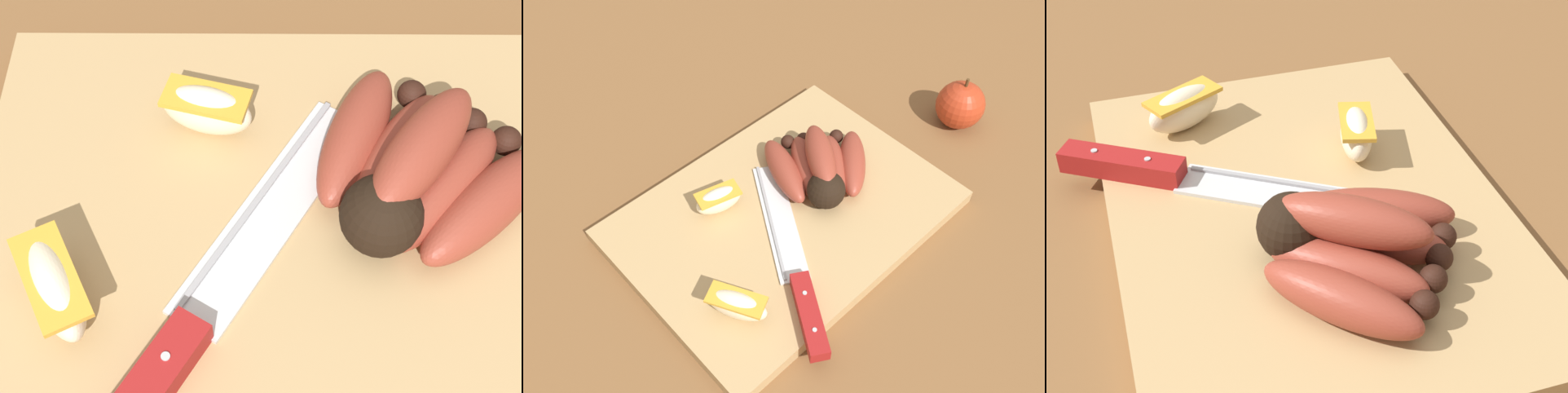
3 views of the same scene
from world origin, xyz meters
The scene contains 6 objects.
ground_plane centered at (0.00, 0.00, 0.00)m, with size 6.00×6.00×0.00m, color brown.
cutting_board centered at (0.01, 0.00, 0.01)m, with size 0.40×0.29×0.02m, color tan.
banana_bunch centered at (0.09, 0.01, 0.04)m, with size 0.16×0.16×0.06m.
chefs_knife centered at (-0.04, -0.09, 0.03)m, with size 0.17×0.25×0.02m.
apple_wedge_near centered at (-0.04, 0.06, 0.04)m, with size 0.06×0.04×0.04m.
apple_wedge_middle centered at (-0.12, -0.07, 0.04)m, with size 0.06×0.07×0.04m.
Camera 3 is at (0.44, -0.13, 0.39)m, focal length 53.56 mm.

